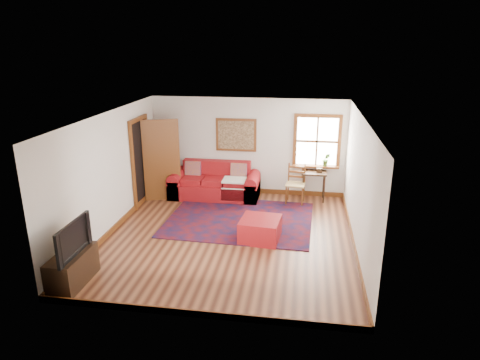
% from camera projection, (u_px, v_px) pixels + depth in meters
% --- Properties ---
extents(ground, '(5.50, 5.50, 0.00)m').
position_uv_depth(ground, '(230.00, 237.00, 8.82)').
color(ground, '#462012').
rests_on(ground, ground).
extents(room_envelope, '(5.04, 5.54, 2.52)m').
position_uv_depth(room_envelope, '(229.00, 159.00, 8.33)').
color(room_envelope, silver).
rests_on(room_envelope, ground).
extents(window, '(1.18, 0.20, 1.38)m').
position_uv_depth(window, '(318.00, 147.00, 10.70)').
color(window, white).
rests_on(window, ground).
extents(doorway, '(0.89, 1.08, 2.14)m').
position_uv_depth(doorway, '(153.00, 160.00, 10.48)').
color(doorway, black).
rests_on(doorway, ground).
extents(framed_artwork, '(1.05, 0.07, 0.85)m').
position_uv_depth(framed_artwork, '(236.00, 135.00, 10.94)').
color(framed_artwork, brown).
rests_on(framed_artwork, ground).
extents(persian_rug, '(3.29, 2.67, 0.02)m').
position_uv_depth(persian_rug, '(240.00, 219.00, 9.65)').
color(persian_rug, '#560C10').
rests_on(persian_rug, ground).
extents(red_leather_sofa, '(2.27, 0.94, 0.89)m').
position_uv_depth(red_leather_sofa, '(215.00, 186.00, 11.01)').
color(red_leather_sofa, maroon).
rests_on(red_leather_sofa, ground).
extents(red_ottoman, '(0.84, 0.84, 0.44)m').
position_uv_depth(red_ottoman, '(260.00, 229.00, 8.64)').
color(red_ottoman, maroon).
rests_on(red_ottoman, ground).
extents(side_table, '(0.61, 0.46, 0.74)m').
position_uv_depth(side_table, '(314.00, 177.00, 10.69)').
color(side_table, black).
rests_on(side_table, ground).
extents(ladder_back_chair, '(0.49, 0.47, 0.97)m').
position_uv_depth(ladder_back_chair, '(296.00, 182.00, 10.54)').
color(ladder_back_chair, tan).
rests_on(ladder_back_chair, ground).
extents(media_cabinet, '(0.45, 1.00, 0.55)m').
position_uv_depth(media_cabinet, '(72.00, 268.00, 7.06)').
color(media_cabinet, black).
rests_on(media_cabinet, ground).
extents(television, '(0.13, 1.01, 0.58)m').
position_uv_depth(television, '(68.00, 238.00, 6.84)').
color(television, black).
rests_on(television, media_cabinet).
extents(candle_hurricane, '(0.12, 0.12, 0.18)m').
position_uv_depth(candle_hurricane, '(84.00, 239.00, 7.29)').
color(candle_hurricane, silver).
rests_on(candle_hurricane, media_cabinet).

